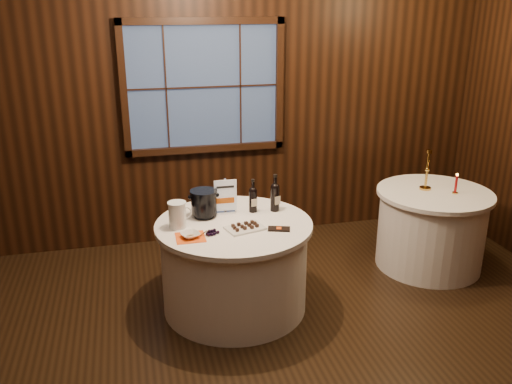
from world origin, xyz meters
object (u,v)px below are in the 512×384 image
object	(u,v)px
main_table	(234,265)
ice_bucket	(204,203)
port_bottle_left	(253,198)
cracker_bowl	(190,235)
red_candle	(456,186)
chocolate_plate	(245,227)
sign_stand	(225,201)
glass_pitcher	(178,215)
brass_candlestick	(427,175)
port_bottle_right	(275,195)
side_table	(431,229)
chocolate_box	(279,229)
grape_bunch	(212,233)

from	to	relation	value
main_table	ice_bucket	xyz separation A→B (m)	(-0.21, 0.19, 0.50)
port_bottle_left	cracker_bowl	xyz separation A→B (m)	(-0.59, -0.41, -0.10)
red_candle	chocolate_plate	bearing A→B (deg)	-170.42
port_bottle_left	ice_bucket	xyz separation A→B (m)	(-0.42, -0.02, -0.00)
sign_stand	cracker_bowl	world-z (taller)	sign_stand
chocolate_plate	cracker_bowl	world-z (taller)	chocolate_plate
sign_stand	glass_pitcher	distance (m)	0.47
main_table	chocolate_plate	bearing A→B (deg)	-67.78
ice_bucket	brass_candlestick	world-z (taller)	brass_candlestick
port_bottle_right	brass_candlestick	distance (m)	1.56
main_table	side_table	distance (m)	2.02
cracker_bowl	port_bottle_right	bearing A→B (deg)	26.65
main_table	sign_stand	xyz separation A→B (m)	(-0.02, 0.23, 0.49)
main_table	chocolate_box	distance (m)	0.55
chocolate_box	brass_candlestick	world-z (taller)	brass_candlestick
side_table	ice_bucket	world-z (taller)	ice_bucket
port_bottle_left	red_candle	world-z (taller)	port_bottle_left
sign_stand	port_bottle_right	world-z (taller)	port_bottle_right
side_table	red_candle	bearing A→B (deg)	-32.76
sign_stand	grape_bunch	xyz separation A→B (m)	(-0.18, -0.42, -0.08)
glass_pitcher	ice_bucket	bearing A→B (deg)	24.91
port_bottle_right	grape_bunch	bearing A→B (deg)	-168.69
glass_pitcher	red_candle	xyz separation A→B (m)	(2.60, 0.19, -0.03)
port_bottle_right	ice_bucket	world-z (taller)	port_bottle_right
side_table	red_candle	world-z (taller)	red_candle
sign_stand	red_candle	world-z (taller)	sign_stand
side_table	brass_candlestick	xyz separation A→B (m)	(-0.06, 0.08, 0.52)
main_table	cracker_bowl	bearing A→B (deg)	-151.53
port_bottle_left	chocolate_plate	world-z (taller)	port_bottle_left
sign_stand	port_bottle_right	distance (m)	0.42
port_bottle_right	red_candle	xyz separation A→B (m)	(1.75, 0.02, -0.06)
ice_bucket	grape_bunch	bearing A→B (deg)	-89.33
port_bottle_left	ice_bucket	world-z (taller)	port_bottle_left
sign_stand	brass_candlestick	size ratio (longest dim) A/B	0.79
main_table	port_bottle_left	size ratio (longest dim) A/B	4.41
port_bottle_right	cracker_bowl	world-z (taller)	port_bottle_right
sign_stand	port_bottle_right	bearing A→B (deg)	-4.60
port_bottle_right	brass_candlestick	bearing A→B (deg)	-13.73
port_bottle_left	grape_bunch	distance (m)	0.59
brass_candlestick	red_candle	xyz separation A→B (m)	(0.21, -0.17, -0.06)
main_table	side_table	bearing A→B (deg)	8.53
port_bottle_right	chocolate_box	bearing A→B (deg)	-121.97
main_table	glass_pitcher	distance (m)	0.66
chocolate_box	red_candle	bearing A→B (deg)	30.71
grape_bunch	red_candle	size ratio (longest dim) A/B	0.88
port_bottle_right	glass_pitcher	world-z (taller)	port_bottle_right
main_table	cracker_bowl	world-z (taller)	cracker_bowl
sign_stand	chocolate_plate	xyz separation A→B (m)	(0.08, -0.37, -0.09)
ice_bucket	cracker_bowl	world-z (taller)	ice_bucket
main_table	glass_pitcher	world-z (taller)	glass_pitcher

